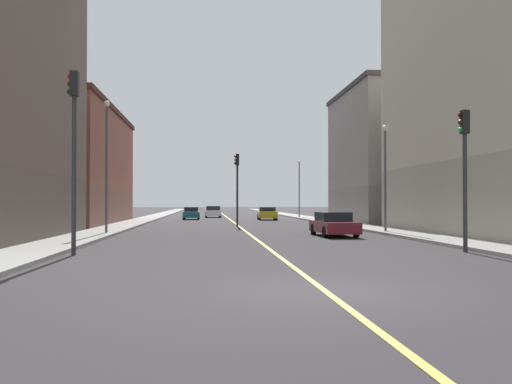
# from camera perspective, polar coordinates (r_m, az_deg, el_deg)

# --- Properties ---
(ground_plane) EXTENTS (400.00, 400.00, 0.00)m
(ground_plane) POSITION_cam_1_polar(r_m,az_deg,el_deg) (12.67, 6.75, -9.67)
(ground_plane) COLOR #332E32
(ground_plane) RESTS_ON ground
(sidewalk_left) EXTENTS (2.54, 168.00, 0.15)m
(sidewalk_left) POSITION_cam_1_polar(r_m,az_deg,el_deg) (62.35, 5.69, -2.67)
(sidewalk_left) COLOR #9E9B93
(sidewalk_left) RESTS_ON ground
(sidewalk_right) EXTENTS (2.54, 168.00, 0.15)m
(sidewalk_right) POSITION_cam_1_polar(r_m,az_deg,el_deg) (61.63, -10.90, -2.68)
(sidewalk_right) COLOR #9E9B93
(sidewalk_right) RESTS_ON ground
(lane_center_stripe) EXTENTS (0.16, 154.00, 0.01)m
(lane_center_stripe) POSITION_cam_1_polar(r_m,az_deg,el_deg) (61.34, -2.55, -2.76)
(lane_center_stripe) COLOR #E5D14C
(lane_center_stripe) RESTS_ON ground
(building_left_mid) EXTENTS (8.38, 15.34, 12.37)m
(building_left_mid) POSITION_cam_1_polar(r_m,az_deg,el_deg) (54.85, 12.94, 3.52)
(building_left_mid) COLOR slate
(building_left_mid) RESTS_ON ground
(building_right_midblock) EXTENTS (8.38, 22.47, 9.81)m
(building_right_midblock) POSITION_cam_1_polar(r_m,az_deg,el_deg) (51.35, -18.12, 2.42)
(building_right_midblock) COLOR brown
(building_right_midblock) RESTS_ON ground
(traffic_light_left_near) EXTENTS (0.40, 0.32, 5.41)m
(traffic_light_left_near) POSITION_cam_1_polar(r_m,az_deg,el_deg) (23.33, 19.92, 3.07)
(traffic_light_left_near) COLOR #2D2D2D
(traffic_light_left_near) RESTS_ON ground
(traffic_light_right_near) EXTENTS (0.40, 0.32, 6.62)m
(traffic_light_right_near) POSITION_cam_1_polar(r_m,az_deg,el_deg) (21.77, -17.59, 5.18)
(traffic_light_right_near) COLOR #2D2D2D
(traffic_light_right_near) RESTS_ON ground
(traffic_light_median_far) EXTENTS (0.40, 0.32, 5.72)m
(traffic_light_median_far) POSITION_cam_1_polar(r_m,az_deg,el_deg) (45.65, -1.89, 1.28)
(traffic_light_median_far) COLOR #2D2D2D
(traffic_light_median_far) RESTS_ON ground
(street_lamp_left_near) EXTENTS (0.36, 0.36, 6.43)m
(street_lamp_left_near) POSITION_cam_1_polar(r_m,az_deg,el_deg) (35.80, 12.67, 2.54)
(street_lamp_left_near) COLOR #4C4C51
(street_lamp_left_near) RESTS_ON ground
(street_lamp_right_near) EXTENTS (0.36, 0.36, 7.61)m
(street_lamp_right_near) POSITION_cam_1_polar(r_m,az_deg,el_deg) (34.33, -14.56, 3.74)
(street_lamp_right_near) COLOR #4C4C51
(street_lamp_right_near) RESTS_ON ground
(street_lamp_left_far) EXTENTS (0.36, 0.36, 6.63)m
(street_lamp_left_far) POSITION_cam_1_polar(r_m,az_deg,el_deg) (67.45, 4.30, 0.97)
(street_lamp_left_far) COLOR #4C4C51
(street_lamp_left_far) RESTS_ON ground
(car_teal) EXTENTS (1.78, 4.03, 1.34)m
(car_teal) POSITION_cam_1_polar(r_m,az_deg,el_deg) (63.19, -6.41, -2.11)
(car_teal) COLOR #196670
(car_teal) RESTS_ON ground
(car_white) EXTENTS (1.99, 4.47, 1.40)m
(car_white) POSITION_cam_1_polar(r_m,az_deg,el_deg) (71.30, -4.27, -1.96)
(car_white) COLOR white
(car_white) RESTS_ON ground
(car_maroon) EXTENTS (2.03, 4.66, 1.34)m
(car_maroon) POSITION_cam_1_polar(r_m,az_deg,el_deg) (32.46, 7.69, -3.20)
(car_maroon) COLOR maroon
(car_maroon) RESTS_ON ground
(car_yellow) EXTENTS (2.03, 4.03, 1.36)m
(car_yellow) POSITION_cam_1_polar(r_m,az_deg,el_deg) (61.20, 1.11, -2.15)
(car_yellow) COLOR gold
(car_yellow) RESTS_ON ground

